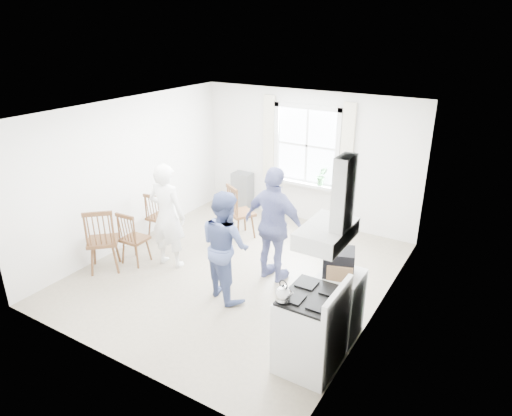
{
  "coord_description": "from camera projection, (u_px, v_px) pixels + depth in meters",
  "views": [
    {
      "loc": [
        3.6,
        -5.36,
        3.77
      ],
      "look_at": [
        0.23,
        0.2,
        1.1
      ],
      "focal_mm": 32.0,
      "sensor_mm": 36.0,
      "label": 1
    }
  ],
  "objects": [
    {
      "name": "windsor_chair_c",
      "position": [
        101.0,
        235.0,
        7.14
      ],
      "size": [
        0.65,
        0.65,
        1.1
      ],
      "color": "#4A2C17",
      "rests_on": "ground"
    },
    {
      "name": "range_hood",
      "position": [
        332.0,
        220.0,
        4.62
      ],
      "size": [
        0.45,
        0.76,
        0.94
      ],
      "color": "silver",
      "rests_on": "room_shell"
    },
    {
      "name": "window_assembly",
      "position": [
        306.0,
        150.0,
        8.78
      ],
      "size": [
        1.88,
        0.24,
        1.7
      ],
      "color": "white",
      "rests_on": "room_shell"
    },
    {
      "name": "kettle",
      "position": [
        283.0,
        294.0,
        4.93
      ],
      "size": [
        0.18,
        0.18,
        0.26
      ],
      "color": "silver",
      "rests_on": "gas_stove"
    },
    {
      "name": "windsor_chair_d",
      "position": [
        236.0,
        206.0,
        8.34
      ],
      "size": [
        0.59,
        0.58,
        1.03
      ],
      "color": "#4A2C17",
      "rests_on": "ground"
    },
    {
      "name": "person_left",
      "position": [
        167.0,
        216.0,
        7.31
      ],
      "size": [
        0.7,
        0.7,
        1.75
      ],
      "primitive_type": "imported",
      "rotation": [
        0.0,
        0.0,
        3.25
      ],
      "color": "white",
      "rests_on": "ground"
    },
    {
      "name": "room_shell",
      "position": [
        236.0,
        197.0,
        6.91
      ],
      "size": [
        4.62,
        5.12,
        2.64
      ],
      "color": "gray",
      "rests_on": "ground"
    },
    {
      "name": "windsor_chair_b",
      "position": [
        130.0,
        233.0,
        7.42
      ],
      "size": [
        0.41,
        0.4,
        0.93
      ],
      "color": "#4A2C17",
      "rests_on": "ground"
    },
    {
      "name": "shelf_unit",
      "position": [
        242.0,
        191.0,
        9.76
      ],
      "size": [
        0.4,
        0.3,
        0.8
      ],
      "primitive_type": "cube",
      "color": "slate",
      "rests_on": "ground"
    },
    {
      "name": "low_cabinet",
      "position": [
        339.0,
        304.0,
        5.77
      ],
      "size": [
        0.5,
        0.55,
        0.9
      ],
      "primitive_type": "cube",
      "color": "silver",
      "rests_on": "ground"
    },
    {
      "name": "cardboard_box",
      "position": [
        341.0,
        270.0,
        5.47
      ],
      "size": [
        0.35,
        0.28,
        0.2
      ],
      "primitive_type": "cube",
      "rotation": [
        0.0,
        0.0,
        0.24
      ],
      "color": "#9D744C",
      "rests_on": "low_cabinet"
    },
    {
      "name": "stereo_stack",
      "position": [
        339.0,
        262.0,
        5.53
      ],
      "size": [
        0.45,
        0.43,
        0.33
      ],
      "color": "black",
      "rests_on": "low_cabinet"
    },
    {
      "name": "gas_stove",
      "position": [
        311.0,
        330.0,
        5.23
      ],
      "size": [
        0.68,
        0.76,
        1.12
      ],
      "color": "silver",
      "rests_on": "ground"
    },
    {
      "name": "person_right",
      "position": [
        274.0,
        225.0,
        6.89
      ],
      "size": [
        1.18,
        1.18,
        1.82
      ],
      "primitive_type": "imported",
      "rotation": [
        0.0,
        0.0,
        3.03
      ],
      "color": "navy",
      "rests_on": "ground"
    },
    {
      "name": "person_mid",
      "position": [
        225.0,
        245.0,
        6.48
      ],
      "size": [
        1.04,
        1.04,
        1.63
      ],
      "primitive_type": "imported",
      "rotation": [
        0.0,
        0.0,
        2.73
      ],
      "color": "#4B598B",
      "rests_on": "ground"
    },
    {
      "name": "potted_plant",
      "position": [
        322.0,
        176.0,
        8.69
      ],
      "size": [
        0.26,
        0.26,
        0.37
      ],
      "primitive_type": "imported",
      "rotation": [
        0.0,
        0.0,
        0.42
      ],
      "color": "#377C3B",
      "rests_on": "window_assembly"
    },
    {
      "name": "windsor_chair_a",
      "position": [
        156.0,
        212.0,
        8.25
      ],
      "size": [
        0.42,
        0.41,
        0.93
      ],
      "color": "#4A2C17",
      "rests_on": "ground"
    }
  ]
}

